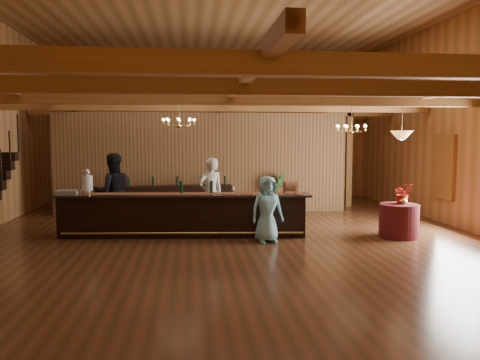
{
  "coord_description": "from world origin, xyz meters",
  "views": [
    {
      "loc": [
        -0.92,
        -10.98,
        2.34
      ],
      "look_at": [
        0.32,
        0.42,
        1.3
      ],
      "focal_mm": 35.0,
      "sensor_mm": 36.0,
      "label": 1
    }
  ],
  "objects": [
    {
      "name": "table_flowers",
      "position": [
        4.1,
        -0.48,
        1.03
      ],
      "size": [
        0.46,
        0.4,
        0.48
      ],
      "primitive_type": "imported",
      "rotation": [
        0.0,
        0.0,
        0.06
      ],
      "color": "red",
      "rests_on": "round_table"
    },
    {
      "name": "bar_bottle_1",
      "position": [
        -0.4,
        0.17,
        1.16
      ],
      "size": [
        0.07,
        0.07,
        0.3
      ],
      "primitive_type": "cylinder",
      "color": "black",
      "rests_on": "tasting_bar"
    },
    {
      "name": "guest",
      "position": [
        0.8,
        -0.75,
        0.75
      ],
      "size": [
        0.81,
        0.61,
        1.5
      ],
      "primitive_type": "imported",
      "rotation": [
        0.0,
        0.0,
        0.19
      ],
      "color": "#80D0E9",
      "rests_on": "floor"
    },
    {
      "name": "wall_front",
      "position": [
        0.0,
        -7.0,
        2.75
      ],
      "size": [
        12.0,
        0.1,
        5.5
      ],
      "primitive_type": "cube",
      "color": "#C1794D",
      "rests_on": "floor"
    },
    {
      "name": "bar_bottle_0",
      "position": [
        -1.11,
        0.24,
        1.16
      ],
      "size": [
        0.07,
        0.07,
        0.3
      ],
      "primitive_type": "cylinder",
      "color": "black",
      "rests_on": "tasting_bar"
    },
    {
      "name": "beverage_dispenser",
      "position": [
        -3.34,
        0.37,
        1.3
      ],
      "size": [
        0.26,
        0.26,
        0.6
      ],
      "color": "silver",
      "rests_on": "tasting_bar"
    },
    {
      "name": "backbar_shelf",
      "position": [
        -1.27,
        2.97,
        0.46
      ],
      "size": [
        3.28,
        0.72,
        0.92
      ],
      "primitive_type": "cube",
      "rotation": [
        0.0,
        0.0,
        0.07
      ],
      "color": "black",
      "rests_on": "floor"
    },
    {
      "name": "backroom_boxes",
      "position": [
        -0.29,
        5.5,
        0.53
      ],
      "size": [
        4.1,
        0.6,
        1.1
      ],
      "color": "black",
      "rests_on": "floor"
    },
    {
      "name": "raffle_drum",
      "position": [
        1.45,
        -0.16,
        1.19
      ],
      "size": [
        0.34,
        0.24,
        0.3
      ],
      "color": "#9B5C36",
      "rests_on": "tasting_bar"
    },
    {
      "name": "glass_rack_tray",
      "position": [
        -3.77,
        0.31,
        1.06
      ],
      "size": [
        0.5,
        0.5,
        0.1
      ],
      "primitive_type": "cube",
      "color": "gray",
      "rests_on": "tasting_bar"
    },
    {
      "name": "bartender",
      "position": [
        -0.39,
        0.77,
        0.92
      ],
      "size": [
        0.79,
        0.67,
        1.84
      ],
      "primitive_type": "imported",
      "rotation": [
        0.0,
        0.0,
        3.54
      ],
      "color": "silver",
      "rests_on": "floor"
    },
    {
      "name": "table_vase",
      "position": [
        4.06,
        -0.6,
        0.94
      ],
      "size": [
        0.17,
        0.17,
        0.3
      ],
      "primitive_type": "imported",
      "rotation": [
        0.0,
        0.0,
        -0.12
      ],
      "color": "tan",
      "rests_on": "round_table"
    },
    {
      "name": "tasting_bar",
      "position": [
        -1.09,
        0.12,
        0.51
      ],
      "size": [
        6.11,
        1.31,
        1.02
      ],
      "rotation": [
        0.0,
        0.0,
        -0.09
      ],
      "color": "black",
      "rests_on": "floor"
    },
    {
      "name": "partition_wall",
      "position": [
        -0.5,
        3.5,
        1.55
      ],
      "size": [
        9.0,
        0.18,
        3.1
      ],
      "primitive_type": "cube",
      "color": "brown",
      "rests_on": "floor"
    },
    {
      "name": "wall_back",
      "position": [
        0.0,
        7.0,
        2.75
      ],
      "size": [
        12.0,
        0.1,
        5.5
      ],
      "primitive_type": "cube",
      "color": "#C1794D",
      "rests_on": "floor"
    },
    {
      "name": "window_right_back",
      "position": [
        5.95,
        1.0,
        1.55
      ],
      "size": [
        0.12,
        1.05,
        1.75
      ],
      "primitive_type": "cube",
      "color": "white",
      "rests_on": "wall_right"
    },
    {
      "name": "beam_grid",
      "position": [
        0.0,
        0.51,
        3.24
      ],
      "size": [
        11.9,
        13.9,
        0.39
      ],
      "color": "#A0672E",
      "rests_on": "wall_left"
    },
    {
      "name": "chandelier_left",
      "position": [
        -1.17,
        0.81,
        2.73
      ],
      "size": [
        0.8,
        0.8,
        0.63
      ],
      "color": "tan",
      "rests_on": "beam_grid"
    },
    {
      "name": "pendant_lamp",
      "position": [
        3.98,
        -0.58,
        2.4
      ],
      "size": [
        0.52,
        0.52,
        0.9
      ],
      "color": "tan",
      "rests_on": "beam_grid"
    },
    {
      "name": "wall_right",
      "position": [
        6.0,
        0.0,
        2.75
      ],
      "size": [
        0.1,
        14.0,
        5.5
      ],
      "primitive_type": "cube",
      "color": "#C1794D",
      "rests_on": "floor"
    },
    {
      "name": "floor",
      "position": [
        0.0,
        0.0,
        0.0
      ],
      "size": [
        14.0,
        14.0,
        0.0
      ],
      "primitive_type": "plane",
      "color": "#422915",
      "rests_on": "ground"
    },
    {
      "name": "chandelier_right",
      "position": [
        3.33,
        0.99,
        2.59
      ],
      "size": [
        0.8,
        0.8,
        0.76
      ],
      "color": "tan",
      "rests_on": "beam_grid"
    },
    {
      "name": "support_posts",
      "position": [
        0.0,
        -0.5,
        1.6
      ],
      "size": [
        9.2,
        10.2,
        3.2
      ],
      "color": "#A0672E",
      "rests_on": "floor"
    },
    {
      "name": "staff_second",
      "position": [
        -2.84,
        0.98,
        0.98
      ],
      "size": [
        1.12,
        0.98,
        1.95
      ],
      "primitive_type": "imported",
      "rotation": [
        0.0,
        0.0,
        3.43
      ],
      "color": "black",
      "rests_on": "floor"
    },
    {
      "name": "round_table",
      "position": [
        3.98,
        -0.58,
        0.39
      ],
      "size": [
        0.91,
        0.91,
        0.79
      ],
      "primitive_type": "cylinder",
      "color": "#521322",
      "rests_on": "floor"
    },
    {
      "name": "floor_plant",
      "position": [
        1.71,
        3.14,
        0.63
      ],
      "size": [
        0.86,
        0.8,
        1.26
      ],
      "primitive_type": "imported",
      "rotation": [
        0.0,
        0.0,
        0.42
      ],
      "color": "#1D491F",
      "rests_on": "floor"
    }
  ]
}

